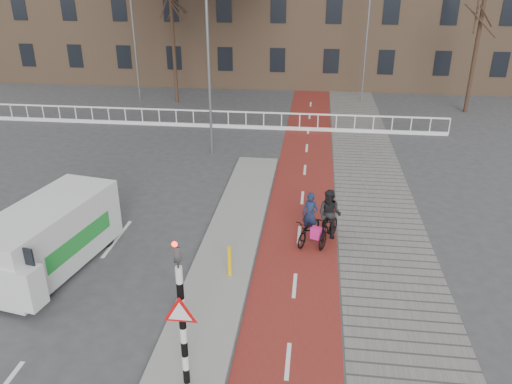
# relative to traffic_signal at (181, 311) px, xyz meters

# --- Properties ---
(ground) EXTENTS (120.00, 120.00, 0.00)m
(ground) POSITION_rel_traffic_signal_xyz_m (0.60, 2.02, -1.99)
(ground) COLOR #38383A
(ground) RESTS_ON ground
(bike_lane) EXTENTS (2.50, 60.00, 0.01)m
(bike_lane) POSITION_rel_traffic_signal_xyz_m (2.10, 12.02, -1.98)
(bike_lane) COLOR maroon
(bike_lane) RESTS_ON ground
(sidewalk) EXTENTS (3.00, 60.00, 0.01)m
(sidewalk) POSITION_rel_traffic_signal_xyz_m (4.90, 12.02, -1.98)
(sidewalk) COLOR slate
(sidewalk) RESTS_ON ground
(curb_island) EXTENTS (1.80, 16.00, 0.12)m
(curb_island) POSITION_rel_traffic_signal_xyz_m (-0.10, 6.02, -1.93)
(curb_island) COLOR gray
(curb_island) RESTS_ON ground
(traffic_signal) EXTENTS (0.80, 0.80, 3.68)m
(traffic_signal) POSITION_rel_traffic_signal_xyz_m (0.00, 0.00, 0.00)
(traffic_signal) COLOR black
(traffic_signal) RESTS_ON curb_island
(bollard) EXTENTS (0.12, 0.12, 0.92)m
(bollard) POSITION_rel_traffic_signal_xyz_m (0.22, 4.18, -1.41)
(bollard) COLOR yellow
(bollard) RESTS_ON curb_island
(cyclist_near) EXTENTS (1.15, 1.71, 1.72)m
(cyclist_near) POSITION_rel_traffic_signal_xyz_m (2.44, 6.60, -1.41)
(cyclist_near) COLOR black
(cyclist_near) RESTS_ON bike_lane
(cyclist_far) EXTENTS (1.05, 1.77, 1.85)m
(cyclist_far) POSITION_rel_traffic_signal_xyz_m (3.05, 6.58, -1.21)
(cyclist_far) COLOR black
(cyclist_far) RESTS_ON bike_lane
(van) EXTENTS (2.68, 4.94, 2.01)m
(van) POSITION_rel_traffic_signal_xyz_m (-5.11, 4.12, -0.93)
(van) COLOR silver
(van) RESTS_ON ground
(railing) EXTENTS (28.00, 0.10, 0.99)m
(railing) POSITION_rel_traffic_signal_xyz_m (-4.40, 19.02, -1.68)
(railing) COLOR silver
(railing) RESTS_ON ground
(tree_mid) EXTENTS (0.22, 0.22, 7.54)m
(tree_mid) POSITION_rel_traffic_signal_xyz_m (-6.87, 24.55, 1.78)
(tree_mid) COLOR black
(tree_mid) RESTS_ON ground
(tree_right) EXTENTS (0.25, 0.25, 6.85)m
(tree_right) POSITION_rel_traffic_signal_xyz_m (11.80, 24.25, 1.44)
(tree_right) COLOR black
(tree_right) RESTS_ON ground
(streetlight_near) EXTENTS (0.12, 0.12, 8.06)m
(streetlight_near) POSITION_rel_traffic_signal_xyz_m (-2.47, 14.74, 2.04)
(streetlight_near) COLOR slate
(streetlight_near) RESTS_ON ground
(streetlight_left) EXTENTS (0.12, 0.12, 7.68)m
(streetlight_left) POSITION_rel_traffic_signal_xyz_m (-9.58, 24.86, 1.85)
(streetlight_left) COLOR slate
(streetlight_left) RESTS_ON ground
(streetlight_right) EXTENTS (0.12, 0.12, 7.95)m
(streetlight_right) POSITION_rel_traffic_signal_xyz_m (5.51, 26.41, 1.99)
(streetlight_right) COLOR slate
(streetlight_right) RESTS_ON ground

